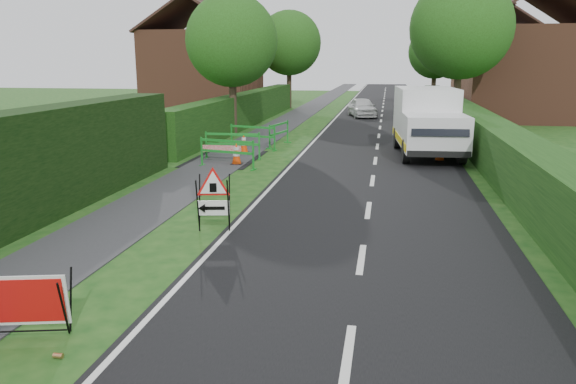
{
  "coord_description": "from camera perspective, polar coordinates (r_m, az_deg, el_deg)",
  "views": [
    {
      "loc": [
        2.86,
        -8.8,
        3.56
      ],
      "look_at": [
        0.85,
        2.61,
        0.84
      ],
      "focal_mm": 35.0,
      "sensor_mm": 36.0,
      "label": 1
    }
  ],
  "objects": [
    {
      "name": "traffic_cone_1",
      "position": [
        23.1,
        16.06,
        4.81
      ],
      "size": [
        0.38,
        0.38,
        0.79
      ],
      "color": "black",
      "rests_on": "ground"
    },
    {
      "name": "ped_barrier_1",
      "position": [
        20.88,
        -5.66,
        5.08
      ],
      "size": [
        2.08,
        0.46,
        1.0
      ],
      "rotation": [
        0.0,
        0.0,
        0.05
      ],
      "color": "#178223",
      "rests_on": "ground"
    },
    {
      "name": "redwhite_plank",
      "position": [
        20.55,
        -6.79,
        3.14
      ],
      "size": [
        1.5,
        0.06,
        0.25
      ],
      "primitive_type": "cube",
      "rotation": [
        0.0,
        0.0,
        0.02
      ],
      "color": "red",
      "rests_on": "ground"
    },
    {
      "name": "traffic_cone_0",
      "position": [
        21.11,
        15.2,
        4.12
      ],
      "size": [
        0.38,
        0.38,
        0.79
      ],
      "color": "black",
      "rests_on": "ground"
    },
    {
      "name": "works_van",
      "position": [
        22.22,
        14.0,
        7.08
      ],
      "size": [
        2.59,
        5.69,
        2.53
      ],
      "rotation": [
        0.0,
        0.0,
        0.08
      ],
      "color": "silver",
      "rests_on": "ground"
    },
    {
      "name": "litter_can",
      "position": [
        7.72,
        -22.29,
        -15.36
      ],
      "size": [
        0.12,
        0.07,
        0.07
      ],
      "primitive_type": "cylinder",
      "rotation": [
        0.0,
        1.57,
        0.0
      ],
      "color": "#BF7F4C",
      "rests_on": "ground"
    },
    {
      "name": "tree_nw",
      "position": [
        27.84,
        -5.75,
        15.05
      ],
      "size": [
        4.4,
        4.4,
        6.7
      ],
      "color": "#2D2116",
      "rests_on": "ground"
    },
    {
      "name": "house_west",
      "position": [
        40.88,
        -8.52,
        12.14
      ],
      "size": [
        7.5,
        7.4,
        7.88
      ],
      "color": "brown",
      "rests_on": "ground"
    },
    {
      "name": "road_surface",
      "position": [
        43.95,
        9.61,
        8.39
      ],
      "size": [
        6.0,
        90.0,
        0.02
      ],
      "primitive_type": "cube",
      "color": "black",
      "rests_on": "ground"
    },
    {
      "name": "house_east_a",
      "position": [
        37.7,
        22.93,
        11.19
      ],
      "size": [
        7.5,
        7.4,
        7.88
      ],
      "color": "brown",
      "rests_on": "ground"
    },
    {
      "name": "tree_ne",
      "position": [
        31.05,
        17.19,
        15.63
      ],
      "size": [
        5.2,
        5.2,
        7.79
      ],
      "color": "#2D2116",
      "rests_on": "ground"
    },
    {
      "name": "traffic_cone_4",
      "position": [
        22.22,
        -4.52,
        4.97
      ],
      "size": [
        0.38,
        0.38,
        0.79
      ],
      "color": "black",
      "rests_on": "ground"
    },
    {
      "name": "ped_barrier_2",
      "position": [
        23.08,
        -3.61,
        5.89
      ],
      "size": [
        2.08,
        0.87,
        1.0
      ],
      "rotation": [
        0.0,
        0.0,
        -0.26
      ],
      "color": "#178223",
      "rests_on": "ground"
    },
    {
      "name": "ped_barrier_3",
      "position": [
        24.02,
        -0.93,
        6.2
      ],
      "size": [
        0.75,
        2.09,
        1.0
      ],
      "rotation": [
        0.0,
        0.0,
        1.37
      ],
      "color": "#178223",
      "rests_on": "ground"
    },
    {
      "name": "red_rect_sign",
      "position": [
        8.21,
        -24.85,
        -10.08
      ],
      "size": [
        1.1,
        0.82,
        0.85
      ],
      "rotation": [
        0.0,
        0.0,
        0.24
      ],
      "color": "black",
      "rests_on": "ground"
    },
    {
      "name": "footpath",
      "position": [
        44.34,
        2.4,
        8.61
      ],
      "size": [
        2.0,
        90.0,
        0.02
      ],
      "primitive_type": "cube",
      "color": "#2D2D30",
      "rests_on": "ground"
    },
    {
      "name": "hedge_east",
      "position": [
        25.32,
        18.22,
        4.47
      ],
      "size": [
        1.2,
        50.0,
        1.5
      ],
      "primitive_type": "cube",
      "color": "#14380F",
      "rests_on": "ground"
    },
    {
      "name": "tree_fe",
      "position": [
        46.94,
        14.75,
        13.61
      ],
      "size": [
        4.2,
        4.2,
        6.33
      ],
      "color": "#2D2116",
      "rests_on": "ground"
    },
    {
      "name": "tree_fw",
      "position": [
        43.47,
        0.12,
        14.89
      ],
      "size": [
        4.8,
        4.8,
        7.24
      ],
      "color": "#2D2116",
      "rests_on": "ground"
    },
    {
      "name": "hedge_west_far",
      "position": [
        31.99,
        -4.32,
        6.79
      ],
      "size": [
        1.0,
        24.0,
        1.8
      ],
      "primitive_type": "cube",
      "color": "#14380F",
      "rests_on": "ground"
    },
    {
      "name": "traffic_cone_2",
      "position": [
        25.55,
        15.68,
        5.6
      ],
      "size": [
        0.38,
        0.38,
        0.79
      ],
      "color": "black",
      "rests_on": "ground"
    },
    {
      "name": "traffic_cone_3",
      "position": [
        19.73,
        -5.26,
        3.91
      ],
      "size": [
        0.38,
        0.38,
        0.79
      ],
      "color": "black",
      "rests_on": "ground"
    },
    {
      "name": "house_east_b",
      "position": [
        51.62,
        20.65,
        11.66
      ],
      "size": [
        7.5,
        7.4,
        7.88
      ],
      "color": "brown",
      "rests_on": "ground"
    },
    {
      "name": "ped_barrier_0",
      "position": [
        19.1,
        -6.23,
        4.31
      ],
      "size": [
        2.08,
        0.83,
        1.0
      ],
      "rotation": [
        0.0,
        0.0,
        -0.24
      ],
      "color": "#178223",
      "rests_on": "ground"
    },
    {
      "name": "hatchback_car",
      "position": [
        36.84,
        7.55,
        8.53
      ],
      "size": [
        2.27,
        3.88,
        1.24
      ],
      "primitive_type": "imported",
      "rotation": [
        0.0,
        0.0,
        0.23
      ],
      "color": "silver",
      "rests_on": "ground"
    },
    {
      "name": "ground",
      "position": [
        9.92,
        -7.55,
        -7.96
      ],
      "size": [
        120.0,
        120.0,
        0.0
      ],
      "primitive_type": "plane",
      "color": "#154413",
      "rests_on": "ground"
    },
    {
      "name": "triangle_sign",
      "position": [
        11.87,
        -7.77,
        -0.26
      ],
      "size": [
        0.95,
        0.95,
        1.18
      ],
      "rotation": [
        0.0,
        0.0,
        0.2
      ],
      "color": "black",
      "rests_on": "ground"
    }
  ]
}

